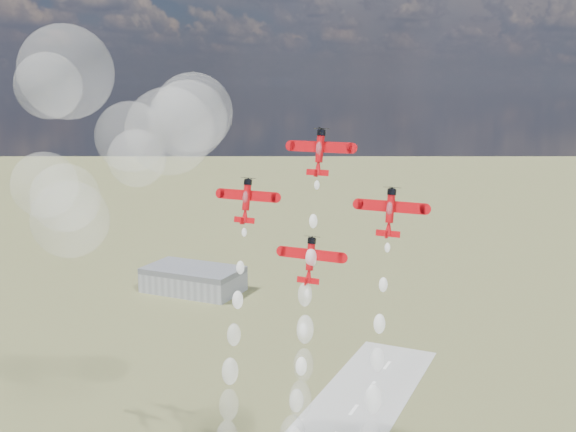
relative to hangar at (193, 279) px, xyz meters
The scene contains 8 objects.
hangar is the anchor object (origin of this frame).
plane_lead 230.49m from the hangar, 50.24° to the right, with size 13.35×4.72×9.43m.
plane_left 219.31m from the hangar, 54.01° to the right, with size 13.35×4.72×9.43m.
plane_right 237.93m from the hangar, 47.55° to the right, with size 13.35×4.72×9.43m.
plane_slot 226.57m from the hangar, 51.02° to the right, with size 13.35×4.72×9.43m.
smoke_trail_lead 224.91m from the hangar, 51.92° to the right, with size 5.42×14.42×52.67m.
smoke_trail_left 215.85m from the hangar, 55.62° to the right, with size 5.38×14.24×52.94m.
drifted_smoke_cloud 192.78m from the hangar, 63.60° to the right, with size 65.73×43.36×62.30m.
Camera 1 is at (66.43, -109.89, 108.51)m, focal length 42.00 mm.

